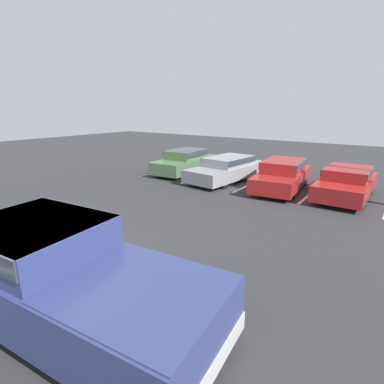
# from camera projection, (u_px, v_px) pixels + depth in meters

# --- Properties ---
(ground_plane) EXTENTS (60.00, 60.00, 0.00)m
(ground_plane) POSITION_uv_depth(u_px,v_px,m) (60.00, 271.00, 6.64)
(ground_plane) COLOR #2D2D30
(stall_stripe_a) EXTENTS (0.12, 4.01, 0.01)m
(stall_stripe_a) POSITION_uv_depth(u_px,v_px,m) (165.00, 170.00, 17.42)
(stall_stripe_a) COLOR white
(stall_stripe_a) RESTS_ON ground_plane
(stall_stripe_b) EXTENTS (0.12, 4.01, 0.01)m
(stall_stripe_b) POSITION_uv_depth(u_px,v_px,m) (204.00, 176.00, 15.87)
(stall_stripe_b) COLOR white
(stall_stripe_b) RESTS_ON ground_plane
(stall_stripe_c) EXTENTS (0.12, 4.01, 0.01)m
(stall_stripe_c) POSITION_uv_depth(u_px,v_px,m) (252.00, 183.00, 14.33)
(stall_stripe_c) COLOR white
(stall_stripe_c) RESTS_ON ground_plane
(stall_stripe_d) EXTENTS (0.12, 4.01, 0.01)m
(stall_stripe_d) POSITION_uv_depth(u_px,v_px,m) (312.00, 192.00, 12.78)
(stall_stripe_d) COLOR white
(stall_stripe_d) RESTS_ON ground_plane
(pickup_truck) EXTENTS (6.29, 2.68, 1.68)m
(pickup_truck) POSITION_uv_depth(u_px,v_px,m) (52.00, 271.00, 5.01)
(pickup_truck) COLOR navy
(pickup_truck) RESTS_ON ground_plane
(parked_sedan_a) EXTENTS (2.00, 4.36, 1.27)m
(parked_sedan_a) POSITION_uv_depth(u_px,v_px,m) (186.00, 161.00, 16.53)
(parked_sedan_a) COLOR #4C6B47
(parked_sedan_a) RESTS_ON ground_plane
(parked_sedan_b) EXTENTS (2.25, 4.92, 1.17)m
(parked_sedan_b) POSITION_uv_depth(u_px,v_px,m) (228.00, 168.00, 14.85)
(parked_sedan_b) COLOR gray
(parked_sedan_b) RESTS_ON ground_plane
(parked_sedan_c) EXTENTS (2.14, 4.56, 1.28)m
(parked_sedan_c) POSITION_uv_depth(u_px,v_px,m) (283.00, 174.00, 13.22)
(parked_sedan_c) COLOR maroon
(parked_sedan_c) RESTS_ON ground_plane
(parked_sedan_d) EXTENTS (1.80, 4.22, 1.20)m
(parked_sedan_d) POSITION_uv_depth(u_px,v_px,m) (346.00, 182.00, 11.95)
(parked_sedan_d) COLOR maroon
(parked_sedan_d) RESTS_ON ground_plane
(wheel_stop_curb) EXTENTS (1.79, 0.20, 0.14)m
(wheel_stop_curb) POSITION_uv_depth(u_px,v_px,m) (251.00, 170.00, 17.00)
(wheel_stop_curb) COLOR #B7B2A8
(wheel_stop_curb) RESTS_ON ground_plane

